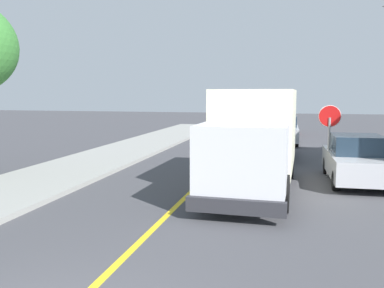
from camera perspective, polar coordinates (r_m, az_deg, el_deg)
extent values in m
cube|color=gold|center=(14.75, 1.32, -5.12)|extent=(0.16, 56.00, 0.01)
cube|color=#F2EDCC|center=(14.30, 8.91, 2.10)|extent=(2.53, 5.06, 2.60)
cube|color=silver|center=(10.90, 6.89, -1.77)|extent=(2.33, 2.06, 1.70)
cube|color=#1E2D3D|center=(9.97, 6.18, -0.41)|extent=(2.04, 0.14, 0.75)
cube|color=#2D2D33|center=(10.07, 5.92, -8.48)|extent=(2.40, 0.26, 0.36)
cylinder|color=black|center=(11.19, 12.33, -6.61)|extent=(0.33, 1.01, 1.00)
cylinder|color=black|center=(11.47, 1.73, -6.12)|extent=(0.33, 1.01, 1.00)
cylinder|color=black|center=(15.64, 13.14, -2.75)|extent=(0.33, 1.01, 1.00)
cylinder|color=black|center=(15.85, 5.52, -2.47)|extent=(0.33, 1.01, 1.00)
cube|color=silver|center=(20.51, 11.18, 0.02)|extent=(1.94, 4.46, 0.76)
cube|color=#1E2D3D|center=(20.59, 11.26, 2.00)|extent=(1.64, 1.85, 0.64)
cylinder|color=black|center=(19.12, 13.21, -1.54)|extent=(0.24, 0.65, 0.64)
cylinder|color=black|center=(19.24, 8.50, -1.37)|extent=(0.24, 0.65, 0.64)
cylinder|color=black|center=(21.91, 13.49, -0.47)|extent=(0.24, 0.65, 0.64)
cylinder|color=black|center=(22.02, 9.38, -0.33)|extent=(0.24, 0.65, 0.64)
cube|color=#B7B7BC|center=(26.07, 12.27, 1.46)|extent=(1.87, 4.43, 0.76)
cube|color=#1E2D3D|center=(26.16, 12.31, 3.02)|extent=(1.61, 1.82, 0.64)
cylinder|color=black|center=(24.71, 14.06, 0.35)|extent=(0.23, 0.64, 0.64)
cylinder|color=black|center=(24.72, 10.40, 0.44)|extent=(0.23, 0.64, 0.64)
cylinder|color=black|center=(27.51, 13.92, 1.01)|extent=(0.23, 0.64, 0.64)
cylinder|color=black|center=(27.52, 10.63, 1.10)|extent=(0.23, 0.64, 0.64)
cube|color=maroon|center=(32.55, 11.40, 2.57)|extent=(1.97, 4.47, 0.76)
cube|color=#1E2D3D|center=(32.65, 11.43, 3.81)|extent=(1.65, 1.86, 0.64)
cylinder|color=black|center=(31.18, 12.85, 1.73)|extent=(0.25, 0.65, 0.64)
cylinder|color=black|center=(31.18, 9.94, 1.80)|extent=(0.25, 0.65, 0.64)
cylinder|color=black|center=(33.99, 12.72, 2.16)|extent=(0.25, 0.65, 0.64)
cylinder|color=black|center=(33.98, 10.05, 2.22)|extent=(0.25, 0.65, 0.64)
cube|color=#B7B7BC|center=(15.55, 21.34, -2.55)|extent=(1.92, 4.45, 0.76)
cube|color=#1E2D3D|center=(15.30, 21.55, -0.06)|extent=(1.63, 1.84, 0.64)
cylinder|color=black|center=(16.87, 17.87, -2.82)|extent=(0.24, 0.65, 0.64)
cylinder|color=black|center=(17.11, 23.14, -2.92)|extent=(0.24, 0.65, 0.64)
cylinder|color=black|center=(14.12, 19.03, -4.75)|extent=(0.24, 0.65, 0.64)
cylinder|color=gray|center=(16.14, 18.11, -0.46)|extent=(0.08, 0.08, 2.20)
cylinder|color=red|center=(16.07, 18.26, 3.62)|extent=(0.76, 0.03, 0.76)
cylinder|color=white|center=(16.09, 18.25, 3.62)|extent=(0.80, 0.02, 0.80)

